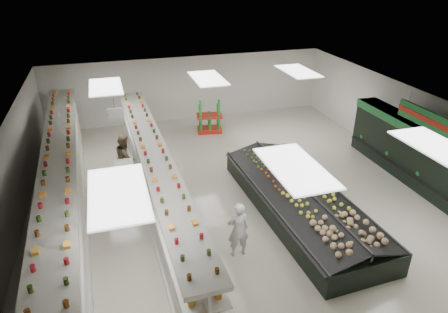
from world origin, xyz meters
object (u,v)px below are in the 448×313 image
object	(u,v)px
shopper_background	(126,157)
gondola_left	(65,189)
gondola_center	(156,183)
produce_island	(300,200)
soda_endcap	(209,117)
shopper_main	(238,230)

from	to	relation	value
shopper_background	gondola_left	bearing A→B (deg)	143.15
gondola_center	produce_island	bearing A→B (deg)	-21.32
gondola_center	shopper_background	world-z (taller)	gondola_center
produce_island	soda_endcap	size ratio (longest dim) A/B	4.76
gondola_left	soda_endcap	xyz separation A→B (m)	(6.12, 5.64, -0.33)
shopper_main	gondola_center	bearing A→B (deg)	-58.46
gondola_center	shopper_background	distance (m)	2.51
gondola_left	soda_endcap	bearing A→B (deg)	40.33
gondola_center	shopper_background	xyz separation A→B (m)	(-0.80, 2.38, -0.10)
gondola_center	soda_endcap	xyz separation A→B (m)	(3.35, 5.90, -0.25)
soda_endcap	shopper_main	world-z (taller)	shopper_main
produce_island	shopper_main	world-z (taller)	shopper_main
shopper_background	soda_endcap	bearing A→B (deg)	-43.78
gondola_center	shopper_background	size ratio (longest dim) A/B	6.99
gondola_left	produce_island	size ratio (longest dim) A/B	1.86
gondola_left	gondola_center	distance (m)	2.78
gondola_left	shopper_main	world-z (taller)	gondola_left
produce_island	shopper_background	size ratio (longest dim) A/B	4.09
soda_endcap	shopper_background	distance (m)	5.44
gondola_left	soda_endcap	distance (m)	8.33
produce_island	gondola_center	bearing A→B (deg)	160.32
gondola_left	gondola_center	size ratio (longest dim) A/B	1.08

